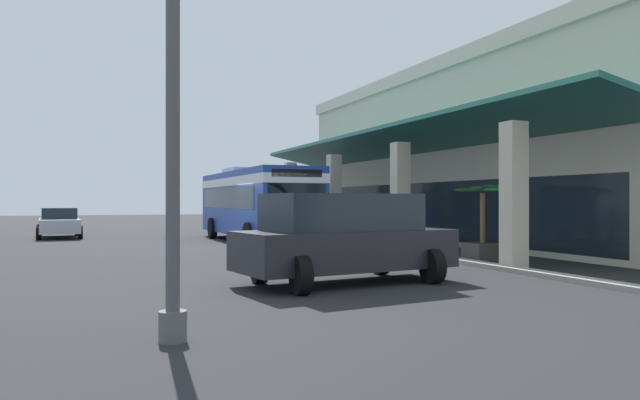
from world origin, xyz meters
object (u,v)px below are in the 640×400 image
potted_palm (483,242)px  lot_light_pole (173,17)px  pedestrian (332,226)px  parked_sedan_silver (59,222)px  transit_bus (255,200)px  parked_suv_charcoal (344,237)px

potted_palm → lot_light_pole: size_ratio=0.30×
pedestrian → lot_light_pole: bearing=-32.3°
parked_sedan_silver → potted_palm: potted_palm is taller
transit_bus → parked_suv_charcoal: bearing=-7.5°
parked_sedan_silver → pedestrian: 16.71m
parked_suv_charcoal → lot_light_pole: size_ratio=0.64×
parked_suv_charcoal → potted_palm: potted_palm is taller
transit_bus → lot_light_pole: 19.39m
transit_bus → parked_sedan_silver: 10.50m
parked_suv_charcoal → lot_light_pole: (4.23, -4.28, 3.16)m
parked_suv_charcoal → lot_light_pole: bearing=-45.3°
lot_light_pole → potted_palm: bearing=126.2°
parked_sedan_silver → parked_suv_charcoal: bearing=17.4°
potted_palm → lot_light_pole: (7.65, -10.48, 3.64)m
parked_suv_charcoal → potted_palm: bearing=118.9°
transit_bus → lot_light_pole: size_ratio=1.44×
lot_light_pole → pedestrian: bearing=147.7°
transit_bus → potted_palm: 11.53m
parked_suv_charcoal → lot_light_pole: lot_light_pole is taller
parked_suv_charcoal → pedestrian: 6.56m
transit_bus → parked_suv_charcoal: transit_bus is taller
parked_sedan_silver → lot_light_pole: (24.66, 2.13, 3.43)m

